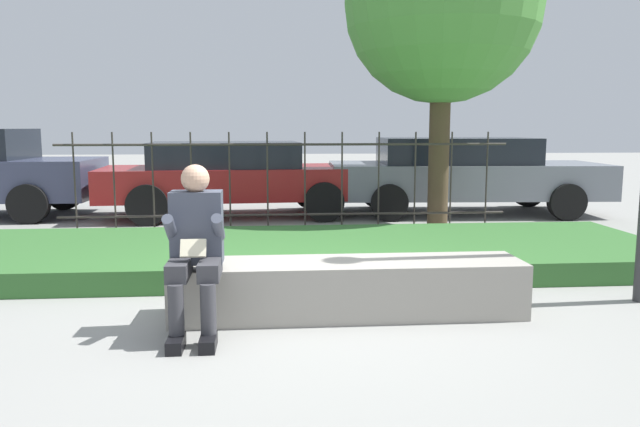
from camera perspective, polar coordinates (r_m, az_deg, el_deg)
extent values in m
plane|color=gray|center=(5.11, -1.71, -9.35)|extent=(60.00, 60.00, 0.00)
cube|color=gray|center=(5.09, 2.57, -6.83)|extent=(2.82, 0.60, 0.45)
cube|color=slate|center=(5.14, 2.56, -8.81)|extent=(2.71, 0.55, 0.08)
cube|color=black|center=(4.47, -13.05, -11.51)|extent=(0.11, 0.26, 0.09)
cylinder|color=#38383D|center=(4.46, -13.03, -8.55)|extent=(0.11, 0.11, 0.36)
cube|color=#38383D|center=(4.60, -12.75, -4.97)|extent=(0.15, 0.42, 0.13)
cube|color=black|center=(4.45, -10.18, -11.55)|extent=(0.11, 0.26, 0.09)
cylinder|color=#38383D|center=(4.44, -10.18, -8.57)|extent=(0.11, 0.11, 0.36)
cube|color=#38383D|center=(4.58, -10.01, -4.97)|extent=(0.15, 0.42, 0.13)
cube|color=#424756|center=(4.74, -11.19, -1.22)|extent=(0.38, 0.24, 0.54)
sphere|color=tan|center=(4.68, -11.34, 3.14)|extent=(0.21, 0.21, 0.21)
cylinder|color=#424756|center=(4.61, -13.53, -1.31)|extent=(0.08, 0.29, 0.24)
cylinder|color=#424756|center=(4.57, -9.28, -1.28)|extent=(0.08, 0.29, 0.24)
cube|color=beige|center=(4.51, -11.51, -3.13)|extent=(0.18, 0.09, 0.13)
cube|color=#33662D|center=(6.98, -2.59, -3.66)|extent=(8.27, 2.51, 0.23)
cylinder|color=#332D28|center=(8.79, -3.08, -0.10)|extent=(6.27, 0.03, 0.03)
cylinder|color=#332D28|center=(8.70, -3.13, 6.32)|extent=(6.27, 0.03, 0.03)
cylinder|color=#332D28|center=(9.11, -21.50, 2.39)|extent=(0.02, 0.02, 1.45)
cylinder|color=#332D28|center=(8.98, -18.30, 2.47)|extent=(0.02, 0.02, 1.45)
cylinder|color=#332D28|center=(8.87, -15.01, 2.54)|extent=(0.02, 0.02, 1.45)
cylinder|color=#332D28|center=(8.79, -11.65, 2.60)|extent=(0.02, 0.02, 1.45)
cylinder|color=#332D28|center=(8.75, -8.25, 2.65)|extent=(0.02, 0.02, 1.45)
cylinder|color=#332D28|center=(8.73, -4.82, 2.70)|extent=(0.02, 0.02, 1.45)
cylinder|color=#332D28|center=(8.75, -1.39, 2.73)|extent=(0.02, 0.02, 1.45)
cylinder|color=#332D28|center=(8.79, 2.02, 2.76)|extent=(0.02, 0.02, 1.45)
cylinder|color=#332D28|center=(8.87, 5.38, 2.77)|extent=(0.02, 0.02, 1.45)
cylinder|color=#332D28|center=(8.98, 8.67, 2.78)|extent=(0.02, 0.02, 1.45)
cylinder|color=#332D28|center=(9.11, 11.87, 2.77)|extent=(0.02, 0.02, 1.45)
cylinder|color=#332D28|center=(9.28, 14.97, 2.76)|extent=(0.02, 0.02, 1.45)
cube|color=maroon|center=(10.67, -7.67, 2.85)|extent=(4.54, 1.97, 0.52)
cube|color=black|center=(10.63, -8.68, 5.35)|extent=(2.53, 1.64, 0.42)
cylinder|color=black|center=(9.98, 0.35, 1.07)|extent=(0.65, 0.24, 0.64)
cylinder|color=black|center=(11.62, -0.90, 2.04)|extent=(0.65, 0.24, 0.64)
cylinder|color=black|center=(9.94, -15.54, 0.75)|extent=(0.65, 0.24, 0.64)
cylinder|color=black|center=(11.59, -14.54, 1.77)|extent=(0.65, 0.24, 0.64)
cube|color=slate|center=(11.24, 13.11, 3.03)|extent=(4.78, 2.04, 0.58)
cube|color=black|center=(11.17, 12.25, 5.65)|extent=(2.66, 1.72, 0.44)
cylinder|color=black|center=(10.92, 21.65, 0.99)|extent=(0.61, 0.23, 0.60)
cylinder|color=black|center=(12.55, 18.48, 1.98)|extent=(0.61, 0.23, 0.60)
cylinder|color=black|center=(10.12, 6.35, 1.00)|extent=(0.61, 0.23, 0.60)
cylinder|color=black|center=(11.86, 5.15, 2.03)|extent=(0.61, 0.23, 0.60)
cylinder|color=black|center=(10.81, -25.09, 0.81)|extent=(0.63, 0.21, 0.63)
cylinder|color=black|center=(12.39, -22.33, 1.78)|extent=(0.63, 0.21, 0.63)
cylinder|color=#4C3D28|center=(9.53, 10.84, 6.18)|extent=(0.31, 0.31, 2.49)
sphere|color=#4C8E3D|center=(9.69, 11.17, 18.30)|extent=(2.87, 2.87, 2.87)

